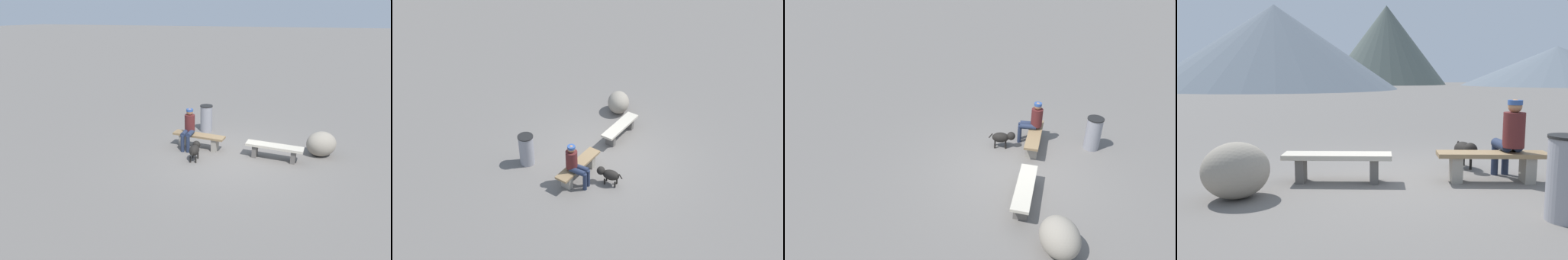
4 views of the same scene
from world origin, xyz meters
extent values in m
cube|color=slate|center=(0.00, 0.00, -0.03)|extent=(210.00, 210.00, 0.06)
cube|color=#605B56|center=(-1.70, -0.22, 0.18)|extent=(0.14, 0.30, 0.36)
cube|color=#605B56|center=(-0.61, -0.30, 0.18)|extent=(0.14, 0.30, 0.36)
cube|color=beige|center=(-1.16, -0.26, 0.40)|extent=(1.63, 0.49, 0.07)
cube|color=gray|center=(0.61, -0.31, 0.19)|extent=(0.18, 0.30, 0.39)
cube|color=gray|center=(1.67, -0.39, 0.19)|extent=(0.18, 0.30, 0.39)
cube|color=#8C704C|center=(1.14, -0.35, 0.42)|extent=(1.65, 0.47, 0.06)
cylinder|color=#511E1E|center=(1.44, -0.37, 0.79)|extent=(0.31, 0.31, 0.52)
sphere|color=#A3704C|center=(1.44, -0.37, 1.14)|extent=(0.20, 0.20, 0.20)
cylinder|color=#2D4C8C|center=(1.44, -0.37, 1.19)|extent=(0.21, 0.21, 0.07)
cylinder|color=#232D47|center=(1.52, -0.14, 0.53)|extent=(0.17, 0.45, 0.15)
cylinder|color=#232D47|center=(1.51, 0.08, 0.26)|extent=(0.11, 0.11, 0.53)
cylinder|color=#232D47|center=(1.35, -0.15, 0.53)|extent=(0.17, 0.45, 0.15)
cylinder|color=#232D47|center=(1.34, 0.08, 0.26)|extent=(0.11, 0.11, 0.53)
ellipsoid|color=black|center=(0.96, 0.57, 0.31)|extent=(0.33, 0.50, 0.28)
sphere|color=black|center=(1.00, 0.28, 0.37)|extent=(0.23, 0.23, 0.23)
cylinder|color=black|center=(1.06, 0.43, 0.09)|extent=(0.04, 0.04, 0.17)
cylinder|color=black|center=(0.91, 0.41, 0.09)|extent=(0.04, 0.04, 0.17)
cylinder|color=black|center=(1.02, 0.73, 0.09)|extent=(0.04, 0.04, 0.17)
cylinder|color=black|center=(0.87, 0.71, 0.09)|extent=(0.04, 0.04, 0.17)
cylinder|color=black|center=(0.93, 0.84, 0.36)|extent=(0.05, 0.12, 0.15)
cylinder|color=gray|center=(1.39, -1.93, 0.46)|extent=(0.42, 0.42, 0.91)
cylinder|color=black|center=(1.39, -1.93, 0.93)|extent=(0.44, 0.44, 0.03)
ellipsoid|color=gray|center=(-2.42, -0.98, 0.37)|extent=(1.10, 1.04, 0.73)
camera|label=1|loc=(-1.87, 8.58, 3.94)|focal=30.04mm
camera|label=2|loc=(9.02, 4.69, 8.02)|focal=40.42mm
camera|label=3|loc=(-6.82, -0.37, 5.01)|focal=30.18mm
camera|label=4|loc=(-0.88, -5.89, 1.56)|focal=35.51mm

